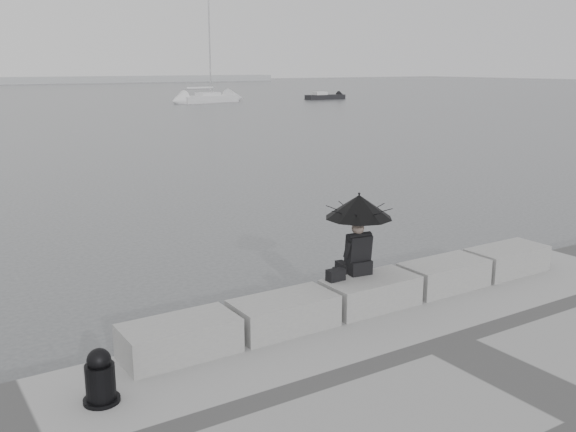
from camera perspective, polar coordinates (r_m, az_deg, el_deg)
ground at (r=11.37m, az=5.77°, el=-9.69°), size 360.00×360.00×0.00m
stone_block_far_left at (r=9.11m, az=-9.62°, el=-10.70°), size 1.60×0.80×0.50m
stone_block_left at (r=9.83m, az=-0.38°, el=-8.67°), size 1.60×0.80×0.50m
stone_block_centre at (r=10.77m, az=7.35°, el=-6.78°), size 1.60×0.80×0.50m
stone_block_right at (r=11.88m, az=13.69°, el=-5.12°), size 1.60×0.80×0.50m
stone_block_far_right at (r=13.12m, az=18.86°, el=-3.72°), size 1.60×0.80×0.50m
seated_person at (r=10.65m, az=6.33°, el=0.00°), size 1.13×1.13×1.39m
bag at (r=10.50m, az=4.25°, el=-5.25°), size 0.29×0.17×0.19m
mooring_bollard at (r=8.14m, az=-16.34°, el=-13.82°), size 0.44×0.44×0.69m
sailboat_right at (r=78.97m, az=-7.13°, el=10.37°), size 8.06×4.01×12.90m
small_motorboat at (r=85.61m, az=3.32°, el=10.53°), size 5.44×1.88×1.10m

